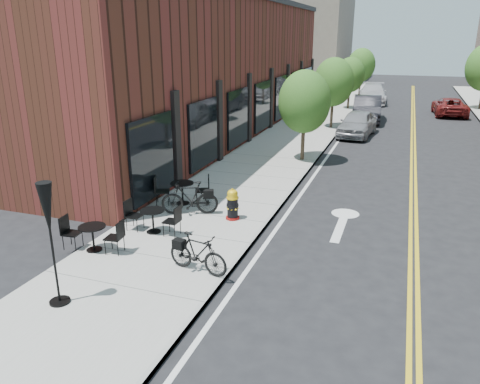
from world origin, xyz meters
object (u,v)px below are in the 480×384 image
at_px(patio_umbrella, 48,218).
at_px(parked_car_far, 450,106).
at_px(bistro_set_c, 182,190).
at_px(fire_hydrant, 233,205).
at_px(bicycle_left, 190,198).
at_px(parked_car_b, 367,109).
at_px(parked_car_a, 357,123).
at_px(parked_car_c, 372,94).
at_px(bistro_set_b, 93,235).
at_px(bicycle_right, 198,253).
at_px(bistro_set_a, 153,218).

height_order(patio_umbrella, parked_car_far, patio_umbrella).
bearing_deg(patio_umbrella, bistro_set_c, 92.17).
relative_size(fire_hydrant, patio_umbrella, 0.37).
height_order(bicycle_left, parked_car_b, parked_car_b).
xyz_separation_m(bistro_set_c, parked_car_a, (4.05, 13.32, 0.11)).
relative_size(bistro_set_c, parked_car_a, 0.42).
bearing_deg(parked_car_a, parked_car_c, 96.77).
distance_m(bistro_set_c, parked_car_c, 27.43).
distance_m(bistro_set_b, parked_car_c, 31.31).
xyz_separation_m(fire_hydrant, patio_umbrella, (-1.72, -5.44, 1.38)).
bearing_deg(bistro_set_c, bicycle_right, -83.14).
relative_size(bicycle_right, bistro_set_a, 0.99).
distance_m(patio_umbrella, parked_car_c, 33.50).
height_order(parked_car_b, parked_car_c, parked_car_b).
distance_m(bistro_set_c, patio_umbrella, 6.27).
height_order(bistro_set_a, bistro_set_c, bistro_set_c).
distance_m(bistro_set_a, parked_car_a, 16.11).
xyz_separation_m(bistro_set_a, bistro_set_b, (-0.84, -1.50, 0.00)).
bearing_deg(bicycle_right, fire_hydrant, 17.16).
bearing_deg(fire_hydrant, bistro_set_a, -144.91).
distance_m(fire_hydrant, bistro_set_b, 4.05).
distance_m(bistro_set_a, parked_car_far, 26.51).
distance_m(fire_hydrant, parked_car_b, 19.17).
height_order(parked_car_a, parked_car_b, parked_car_b).
distance_m(bistro_set_c, parked_car_a, 13.92).
distance_m(bicycle_right, patio_umbrella, 3.28).
xyz_separation_m(patio_umbrella, parked_car_a, (3.82, 19.44, -1.25)).
bearing_deg(bistro_set_c, patio_umbrella, -111.25).
xyz_separation_m(bistro_set_b, parked_car_far, (9.90, 26.42, 0.07)).
distance_m(bicycle_right, bistro_set_b, 2.94).
distance_m(bistro_set_a, parked_car_b, 21.05).
xyz_separation_m(bistro_set_c, parked_car_far, (9.31, 22.58, 0.03)).
bearing_deg(bicycle_left, bicycle_right, 7.54).
bearing_deg(parked_car_b, bicycle_right, -98.46).
relative_size(parked_car_b, parked_car_c, 0.92).
bearing_deg(bistro_set_a, parked_car_far, 71.07).
bearing_deg(parked_car_b, bistro_set_a, -104.51).
bearing_deg(parked_car_c, parked_car_far, -43.68).
bearing_deg(parked_car_a, parked_car_b, 94.79).
bearing_deg(parked_car_a, parked_car_far, 66.18).
bearing_deg(parked_car_far, bicycle_right, 72.08).
distance_m(bicycle_right, parked_car_a, 17.41).
bearing_deg(bicycle_right, parked_car_far, -4.10).
bearing_deg(parked_car_c, bicycle_right, -96.56).
bearing_deg(bistro_set_c, bistro_set_b, -122.22).
bearing_deg(bicycle_left, parked_car_b, 149.16).
xyz_separation_m(parked_car_a, parked_car_far, (5.26, 9.26, -0.08)).
bearing_deg(parked_car_a, patio_umbrella, -95.33).
relative_size(bicycle_left, bistro_set_c, 0.99).
bearing_deg(parked_car_b, parked_car_far, 35.36).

